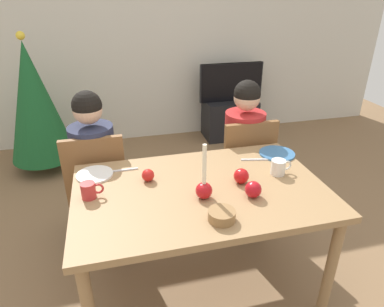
{
  "coord_description": "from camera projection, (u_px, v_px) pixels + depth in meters",
  "views": [
    {
      "loc": [
        -0.44,
        -1.57,
        1.77
      ],
      "look_at": [
        0.0,
        0.2,
        0.87
      ],
      "focal_mm": 31.99,
      "sensor_mm": 36.0,
      "label": 1
    }
  ],
  "objects": [
    {
      "name": "ground_plane",
      "position": [
        199.0,
        285.0,
        2.24
      ],
      "size": [
        7.68,
        7.68,
        0.0
      ],
      "primitive_type": "plane",
      "color": "brown"
    },
    {
      "name": "back_wall",
      "position": [
        141.0,
        31.0,
        3.93
      ],
      "size": [
        6.4,
        0.1,
        2.6
      ],
      "primitive_type": "cube",
      "color": "beige",
      "rests_on": "ground"
    },
    {
      "name": "dining_table",
      "position": [
        201.0,
        200.0,
        1.95
      ],
      "size": [
        1.4,
        0.9,
        0.75
      ],
      "color": "#99754C",
      "rests_on": "ground"
    },
    {
      "name": "chair_left",
      "position": [
        98.0,
        183.0,
        2.42
      ],
      "size": [
        0.4,
        0.4,
        0.9
      ],
      "color": "brown",
      "rests_on": "ground"
    },
    {
      "name": "chair_right",
      "position": [
        244.0,
        165.0,
        2.66
      ],
      "size": [
        0.4,
        0.4,
        0.9
      ],
      "color": "brown",
      "rests_on": "ground"
    },
    {
      "name": "person_left_child",
      "position": [
        97.0,
        174.0,
        2.42
      ],
      "size": [
        0.3,
        0.3,
        1.17
      ],
      "color": "#33384C",
      "rests_on": "ground"
    },
    {
      "name": "person_right_child",
      "position": [
        243.0,
        157.0,
        2.66
      ],
      "size": [
        0.3,
        0.3,
        1.17
      ],
      "color": "#33384C",
      "rests_on": "ground"
    },
    {
      "name": "tv_stand",
      "position": [
        229.0,
        119.0,
        4.36
      ],
      "size": [
        0.64,
        0.4,
        0.48
      ],
      "primitive_type": "cube",
      "color": "black",
      "rests_on": "ground"
    },
    {
      "name": "tv",
      "position": [
        231.0,
        82.0,
        4.15
      ],
      "size": [
        0.79,
        0.05,
        0.46
      ],
      "color": "black",
      "rests_on": "tv_stand"
    },
    {
      "name": "christmas_tree",
      "position": [
        35.0,
        103.0,
        3.37
      ],
      "size": [
        0.64,
        0.64,
        1.4
      ],
      "color": "brown",
      "rests_on": "ground"
    },
    {
      "name": "candle_centerpiece",
      "position": [
        204.0,
        187.0,
        1.8
      ],
      "size": [
        0.09,
        0.09,
        0.31
      ],
      "color": "red",
      "rests_on": "dining_table"
    },
    {
      "name": "plate_left",
      "position": [
        95.0,
        175.0,
        2.04
      ],
      "size": [
        0.22,
        0.22,
        0.01
      ],
      "primitive_type": "cylinder",
      "color": "white",
      "rests_on": "dining_table"
    },
    {
      "name": "plate_right",
      "position": [
        277.0,
        153.0,
        2.29
      ],
      "size": [
        0.24,
        0.24,
        0.01
      ],
      "primitive_type": "cylinder",
      "color": "teal",
      "rests_on": "dining_table"
    },
    {
      "name": "mug_left",
      "position": [
        89.0,
        190.0,
        1.81
      ],
      "size": [
        0.12,
        0.08,
        0.09
      ],
      "color": "#B72D2D",
      "rests_on": "dining_table"
    },
    {
      "name": "mug_right",
      "position": [
        279.0,
        167.0,
        2.04
      ],
      "size": [
        0.13,
        0.09,
        0.09
      ],
      "color": "silver",
      "rests_on": "dining_table"
    },
    {
      "name": "fork_left",
      "position": [
        123.0,
        170.0,
        2.09
      ],
      "size": [
        0.18,
        0.02,
        0.01
      ],
      "primitive_type": "cube",
      "rotation": [
        0.0,
        0.0,
        0.02
      ],
      "color": "silver",
      "rests_on": "dining_table"
    },
    {
      "name": "fork_right",
      "position": [
        255.0,
        160.0,
        2.22
      ],
      "size": [
        0.18,
        0.05,
        0.01
      ],
      "primitive_type": "cube",
      "rotation": [
        0.0,
        0.0,
        -0.22
      ],
      "color": "silver",
      "rests_on": "dining_table"
    },
    {
      "name": "bowl_walnuts",
      "position": [
        222.0,
        215.0,
        1.64
      ],
      "size": [
        0.13,
        0.13,
        0.05
      ],
      "primitive_type": "cylinder",
      "color": "olive",
      "rests_on": "dining_table"
    },
    {
      "name": "apple_near_candle",
      "position": [
        253.0,
        189.0,
        1.82
      ],
      "size": [
        0.09,
        0.09,
        0.09
      ],
      "primitive_type": "sphere",
      "color": "#B3111A",
      "rests_on": "dining_table"
    },
    {
      "name": "apple_by_left_plate",
      "position": [
        241.0,
        176.0,
        1.95
      ],
      "size": [
        0.09,
        0.09,
        0.09
      ],
      "primitive_type": "sphere",
      "color": "red",
      "rests_on": "dining_table"
    },
    {
      "name": "apple_by_right_mug",
      "position": [
        148.0,
        175.0,
        1.97
      ],
      "size": [
        0.07,
        0.07,
        0.07
      ],
      "primitive_type": "sphere",
      "color": "red",
      "rests_on": "dining_table"
    }
  ]
}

